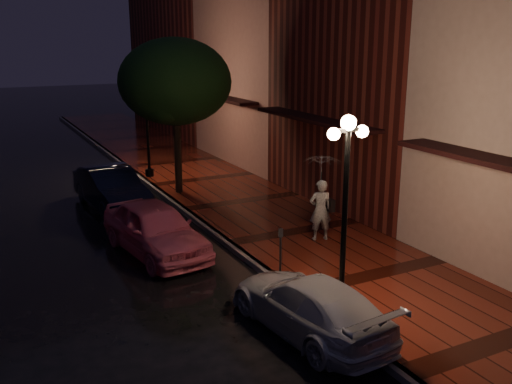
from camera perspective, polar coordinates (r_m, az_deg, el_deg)
ground at (r=16.75m, az=-2.59°, el=-5.56°), size 120.00×120.00×0.00m
sidewalk at (r=17.72m, az=4.05°, el=-4.13°), size 4.50×60.00×0.15m
curb at (r=16.72m, az=-2.59°, el=-5.32°), size 0.25×60.00×0.15m
storefront_mid at (r=21.11m, az=12.82°, el=13.71°), size 5.00×8.00×11.00m
storefront_far at (r=27.77m, az=1.86°, el=12.33°), size 5.00×8.00×9.00m
storefront_extra at (r=36.81m, az=-5.95°, el=13.79°), size 5.00×12.00×10.00m
streetlamp_near at (r=11.98m, az=8.90°, el=-1.21°), size 0.96×0.36×4.31m
streetlamp_far at (r=24.45m, az=-10.86°, el=7.17°), size 0.96×0.36×4.31m
street_tree at (r=21.50m, az=-8.05°, el=10.61°), size 4.16×4.16×5.80m
pink_car at (r=16.28m, az=-10.04°, el=-3.64°), size 2.32×4.54×1.48m
navy_car at (r=20.93m, az=-14.25°, el=0.39°), size 1.95×4.58×1.47m
silver_car at (r=12.05m, az=5.35°, el=-11.21°), size 2.09×4.31×1.21m
woman_with_umbrella at (r=16.56m, az=6.55°, el=0.76°), size 1.06×1.08×2.54m
parking_meter at (r=14.26m, az=2.47°, el=-5.53°), size 0.14×0.12×1.23m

